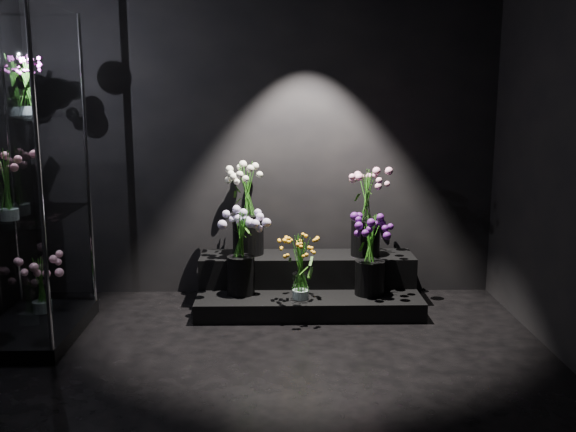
{
  "coord_description": "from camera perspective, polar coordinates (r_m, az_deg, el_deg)",
  "views": [
    {
      "loc": [
        0.1,
        -3.53,
        1.76
      ],
      "look_at": [
        0.19,
        1.2,
        0.84
      ],
      "focal_mm": 40.0,
      "sensor_mm": 36.0,
      "label": 1
    }
  ],
  "objects": [
    {
      "name": "bouquet_case_pink",
      "position": [
        4.68,
        -23.7,
        2.64
      ],
      "size": [
        0.39,
        0.39,
        0.47
      ],
      "rotation": [
        0.0,
        0.0,
        0.36
      ],
      "color": "white",
      "rests_on": "display_case"
    },
    {
      "name": "bouquet_case_base_pink",
      "position": [
        5.23,
        -21.14,
        -5.59
      ],
      "size": [
        0.39,
        0.39,
        0.43
      ],
      "rotation": [
        0.0,
        0.0,
        0.15
      ],
      "color": "white",
      "rests_on": "display_case"
    },
    {
      "name": "bouquet_purple",
      "position": [
        5.17,
        7.33,
        -3.08
      ],
      "size": [
        0.35,
        0.35,
        0.65
      ],
      "rotation": [
        0.0,
        0.0,
        0.07
      ],
      "color": "black",
      "rests_on": "display_riser"
    },
    {
      "name": "bouquet_lilac",
      "position": [
        5.14,
        -4.24,
        -2.74
      ],
      "size": [
        0.44,
        0.44,
        0.67
      ],
      "rotation": [
        0.0,
        0.0,
        -0.34
      ],
      "color": "black",
      "rests_on": "display_riser"
    },
    {
      "name": "bouquet_orange_bells",
      "position": [
        5.03,
        1.13,
        -4.49
      ],
      "size": [
        0.33,
        0.33,
        0.52
      ],
      "rotation": [
        0.0,
        0.0,
        0.21
      ],
      "color": "white",
      "rests_on": "display_riser"
    },
    {
      "name": "wall_back",
      "position": [
        5.54,
        -2.18,
        7.25
      ],
      "size": [
        4.0,
        0.0,
        4.0
      ],
      "primitive_type": "plane",
      "rotation": [
        1.57,
        0.0,
        0.0
      ],
      "color": "black",
      "rests_on": "floor"
    },
    {
      "name": "floor",
      "position": [
        3.94,
        -2.57,
        -15.51
      ],
      "size": [
        4.0,
        4.0,
        0.0
      ],
      "primitive_type": "plane",
      "color": "black",
      "rests_on": "ground"
    },
    {
      "name": "display_riser",
      "position": [
        5.42,
        1.74,
        -6.13
      ],
      "size": [
        1.81,
        0.8,
        0.4
      ],
      "color": "black",
      "rests_on": "floor"
    },
    {
      "name": "bouquet_pink_roses",
      "position": [
        5.39,
        6.95,
        0.74
      ],
      "size": [
        0.43,
        0.43,
        0.73
      ],
      "rotation": [
        0.0,
        0.0,
        0.32
      ],
      "color": "black",
      "rests_on": "display_riser"
    },
    {
      "name": "bouquet_cream_roses",
      "position": [
        5.4,
        -3.6,
        1.19
      ],
      "size": [
        0.41,
        0.41,
        0.77
      ],
      "rotation": [
        0.0,
        0.0,
        0.07
      ],
      "color": "black",
      "rests_on": "display_riser"
    },
    {
      "name": "display_case",
      "position": [
        4.85,
        -22.45,
        3.13
      ],
      "size": [
        0.64,
        1.06,
        2.33
      ],
      "color": "black",
      "rests_on": "floor"
    },
    {
      "name": "wall_front",
      "position": [
        1.57,
        -4.78,
        -2.21
      ],
      "size": [
        4.0,
        0.0,
        4.0
      ],
      "primitive_type": "plane",
      "rotation": [
        -1.57,
        0.0,
        0.0
      ],
      "color": "black",
      "rests_on": "floor"
    },
    {
      "name": "bouquet_case_magenta",
      "position": [
        4.95,
        -22.22,
        10.72
      ],
      "size": [
        0.25,
        0.25,
        0.41
      ],
      "rotation": [
        0.0,
        0.0,
        0.28
      ],
      "color": "white",
      "rests_on": "display_case"
    }
  ]
}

